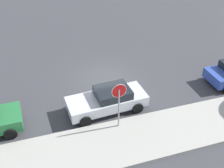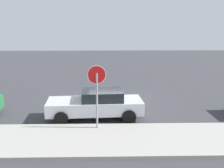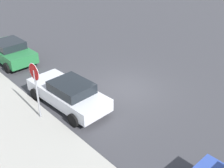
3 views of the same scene
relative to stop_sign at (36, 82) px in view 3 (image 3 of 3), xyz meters
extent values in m
plane|color=#38383D|center=(-0.62, -4.65, -1.93)|extent=(60.00, 60.00, 0.00)
cube|color=#9E9B93|center=(-0.62, 1.10, -1.86)|extent=(32.00, 3.12, 0.14)
cylinder|color=gray|center=(0.00, 0.00, -0.68)|extent=(0.08, 0.08, 2.49)
cylinder|color=white|center=(0.00, 0.00, 0.49)|extent=(0.78, 0.04, 0.78)
cylinder|color=red|center=(0.00, 0.00, 0.49)|extent=(0.72, 0.05, 0.72)
cube|color=silver|center=(0.16, -1.61, -1.32)|extent=(4.58, 2.00, 0.60)
cube|color=black|center=(-0.19, -1.63, -0.79)|extent=(2.00, 1.64, 0.46)
cylinder|color=black|center=(1.63, -0.65, -1.61)|extent=(0.65, 0.26, 0.64)
cylinder|color=black|center=(1.73, -2.39, -1.61)|extent=(0.65, 0.26, 0.64)
cylinder|color=black|center=(-1.41, -0.83, -1.61)|extent=(0.65, 0.26, 0.64)
cylinder|color=black|center=(-1.31, -2.57, -1.61)|extent=(0.65, 0.26, 0.64)
cube|color=#236B38|center=(6.88, -1.74, -1.30)|extent=(4.18, 1.87, 0.65)
cube|color=black|center=(6.77, -1.74, -0.74)|extent=(1.81, 1.60, 0.46)
cylinder|color=black|center=(5.50, -2.66, -1.61)|extent=(0.65, 0.24, 0.64)
cylinder|color=black|center=(5.45, -0.89, -1.61)|extent=(0.65, 0.24, 0.64)
cylinder|color=black|center=(8.31, -2.59, -1.61)|extent=(0.65, 0.24, 0.64)
camera|label=1|loc=(3.63, 10.32, 8.55)|focal=45.00mm
camera|label=2|loc=(-0.36, 11.24, 2.58)|focal=45.00mm
camera|label=3|loc=(-9.83, 4.52, 5.76)|focal=45.00mm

